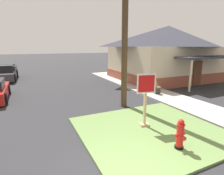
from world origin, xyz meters
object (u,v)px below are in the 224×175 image
(pickup_truck_charcoal, at_px, (5,74))
(manhole_cover, at_px, (119,138))
(street_bench, at_px, (151,85))
(utility_pole, at_px, (125,6))
(stop_sign, at_px, (145,101))
(fire_hydrant, at_px, (180,135))

(pickup_truck_charcoal, bearing_deg, manhole_cover, -72.02)
(street_bench, height_order, utility_pole, utility_pole)
(pickup_truck_charcoal, bearing_deg, stop_sign, -67.08)
(street_bench, bearing_deg, utility_pole, -152.39)
(pickup_truck_charcoal, distance_m, utility_pole, 14.24)
(stop_sign, bearing_deg, utility_pole, 78.91)
(fire_hydrant, xyz_separation_m, pickup_truck_charcoal, (-6.13, 16.28, 0.07))
(pickup_truck_charcoal, xyz_separation_m, utility_pole, (6.63, -11.78, 4.49))
(stop_sign, bearing_deg, pickup_truck_charcoal, 112.92)
(fire_hydrant, height_order, pickup_truck_charcoal, pickup_truck_charcoal)
(fire_hydrant, distance_m, manhole_cover, 2.09)
(stop_sign, bearing_deg, fire_hydrant, -89.39)
(stop_sign, relative_size, manhole_cover, 3.03)
(stop_sign, height_order, utility_pole, utility_pole)
(street_bench, distance_m, utility_pole, 5.66)
(fire_hydrant, relative_size, pickup_truck_charcoal, 0.19)
(pickup_truck_charcoal, height_order, utility_pole, utility_pole)
(fire_hydrant, bearing_deg, street_bench, 59.92)
(street_bench, bearing_deg, pickup_truck_charcoal, 133.44)
(pickup_truck_charcoal, xyz_separation_m, street_bench, (9.66, -10.20, -0.03))
(stop_sign, distance_m, street_bench, 5.56)
(stop_sign, relative_size, utility_pole, 0.21)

